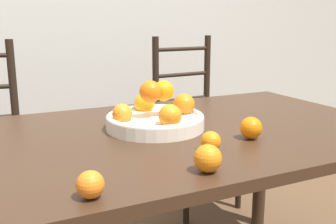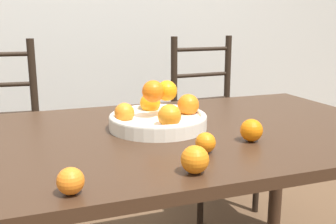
# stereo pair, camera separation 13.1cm
# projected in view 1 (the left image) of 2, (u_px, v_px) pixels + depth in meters

# --- Properties ---
(dining_table) EXTENTS (1.81, 0.98, 0.75)m
(dining_table) POSITION_uv_depth(u_px,v_px,m) (153.00, 156.00, 1.39)
(dining_table) COLOR #382316
(dining_table) RESTS_ON ground_plane
(fruit_bowl) EXTENTS (0.35, 0.35, 0.18)m
(fruit_bowl) POSITION_uv_depth(u_px,v_px,m) (156.00, 116.00, 1.42)
(fruit_bowl) COLOR silver
(fruit_bowl) RESTS_ON dining_table
(orange_loose_0) EXTENTS (0.06, 0.06, 0.06)m
(orange_loose_0) POSITION_uv_depth(u_px,v_px,m) (211.00, 141.00, 1.17)
(orange_loose_0) COLOR orange
(orange_loose_0) RESTS_ON dining_table
(orange_loose_1) EXTENTS (0.07, 0.07, 0.07)m
(orange_loose_1) POSITION_uv_depth(u_px,v_px,m) (208.00, 158.00, 1.01)
(orange_loose_1) COLOR orange
(orange_loose_1) RESTS_ON dining_table
(orange_loose_2) EXTENTS (0.07, 0.07, 0.07)m
(orange_loose_2) POSITION_uv_depth(u_px,v_px,m) (251.00, 128.00, 1.30)
(orange_loose_2) COLOR orange
(orange_loose_2) RESTS_ON dining_table
(orange_loose_3) EXTENTS (0.06, 0.06, 0.06)m
(orange_loose_3) POSITION_uv_depth(u_px,v_px,m) (90.00, 185.00, 0.86)
(orange_loose_3) COLOR orange
(orange_loose_3) RESTS_ON dining_table
(chair_right) EXTENTS (0.45, 0.43, 1.04)m
(chair_right) POSITION_uv_depth(u_px,v_px,m) (193.00, 127.00, 2.43)
(chair_right) COLOR black
(chair_right) RESTS_ON ground_plane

